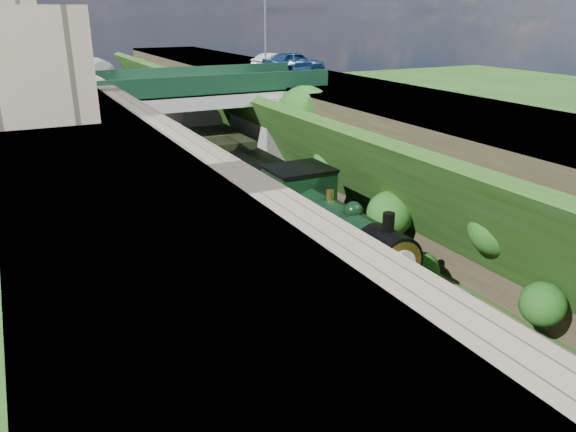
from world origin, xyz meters
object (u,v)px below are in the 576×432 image
Objects in this scene: road_bridge at (203,121)px; tree at (305,117)px; lamppost at (266,28)px; car_blue at (294,63)px; car_silver at (275,62)px; locomotive at (331,231)px; tender at (261,191)px.

road_bridge is 6.90m from tree.
lamppost is at bearing 78.01° from tree.
tree is 11.86m from lamppost.
lamppost is 3.40m from car_blue.
car_silver is 24.96m from locomotive.
car_blue reaches higher than tender.
lamppost is 1.00× the size of tender.
car_silver reaches higher than locomotive.
car_blue is (3.73, 8.75, 2.45)m from tree.
tree is 12.32m from locomotive.
locomotive is 1.70× the size of tender.
locomotive is at bearing -90.00° from tender.
lamppost is (7.21, 5.80, 5.49)m from road_bridge.
lamppost reaches higher than car_silver.
car_blue is (1.49, -1.80, -2.47)m from lamppost.
road_bridge is 3.92× the size of car_silver.
lamppost reaches higher than road_bridge.
locomotive is (-8.44, -19.80, -5.20)m from car_blue.
road_bridge is 15.95m from locomotive.
tree is at bearing -101.99° from lamppost.
tender is (-8.35, -15.62, -5.30)m from car_silver.
locomotive reaches higher than tender.
car_blue is at bearing 66.93° from tree.
tender is (-4.71, -3.69, -3.03)m from tree.
lamppost is at bearing 63.97° from tender.
car_blue is at bearing 160.51° from car_silver.
road_bridge is 1.56× the size of locomotive.
car_blue reaches higher than locomotive.
lamppost is 1.47× the size of car_silver.
tree is at bearing 141.86° from car_silver.
car_silver is 0.68× the size of tender.
road_bridge is at bearing 90.93° from locomotive.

